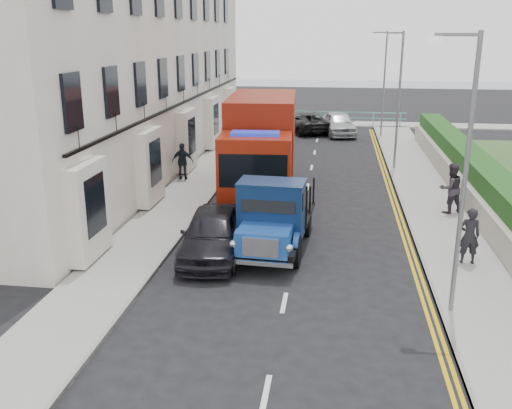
# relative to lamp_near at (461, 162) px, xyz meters

# --- Properties ---
(ground) EXTENTS (120.00, 120.00, 0.00)m
(ground) POSITION_rel_lamp_near_xyz_m (-4.18, 2.00, -4.00)
(ground) COLOR black
(ground) RESTS_ON ground
(pavement_west) EXTENTS (2.40, 38.00, 0.12)m
(pavement_west) POSITION_rel_lamp_near_xyz_m (-9.38, 11.00, -3.94)
(pavement_west) COLOR gray
(pavement_west) RESTS_ON ground
(pavement_east) EXTENTS (2.60, 38.00, 0.12)m
(pavement_east) POSITION_rel_lamp_near_xyz_m (1.12, 11.00, -3.94)
(pavement_east) COLOR gray
(pavement_east) RESTS_ON ground
(promenade) EXTENTS (30.00, 2.50, 0.12)m
(promenade) POSITION_rel_lamp_near_xyz_m (-4.18, 31.00, -3.94)
(promenade) COLOR gray
(promenade) RESTS_ON ground
(sea_plane) EXTENTS (120.00, 120.00, 0.00)m
(sea_plane) POSITION_rel_lamp_near_xyz_m (-4.18, 62.00, -4.00)
(sea_plane) COLOR slate
(sea_plane) RESTS_ON ground
(terrace_west) EXTENTS (6.31, 30.20, 14.25)m
(terrace_west) POSITION_rel_lamp_near_xyz_m (-13.65, 15.00, 3.17)
(terrace_west) COLOR silver
(terrace_west) RESTS_ON ground
(garden_east) EXTENTS (1.45, 28.00, 1.75)m
(garden_east) POSITION_rel_lamp_near_xyz_m (3.03, 11.00, -3.10)
(garden_east) COLOR #B2AD9E
(garden_east) RESTS_ON ground
(seafront_railing) EXTENTS (13.00, 0.08, 1.11)m
(seafront_railing) POSITION_rel_lamp_near_xyz_m (-4.18, 30.20, -3.42)
(seafront_railing) COLOR #59B2A5
(seafront_railing) RESTS_ON ground
(lamp_near) EXTENTS (1.23, 0.18, 7.00)m
(lamp_near) POSITION_rel_lamp_near_xyz_m (0.00, 0.00, 0.00)
(lamp_near) COLOR slate
(lamp_near) RESTS_ON ground
(lamp_mid) EXTENTS (1.23, 0.18, 7.00)m
(lamp_mid) POSITION_rel_lamp_near_xyz_m (0.00, 16.00, 0.00)
(lamp_mid) COLOR slate
(lamp_mid) RESTS_ON ground
(lamp_far) EXTENTS (1.23, 0.18, 7.00)m
(lamp_far) POSITION_rel_lamp_near_xyz_m (0.00, 26.00, 0.00)
(lamp_far) COLOR slate
(lamp_far) RESTS_ON ground
(bedford_lorry) EXTENTS (2.36, 5.32, 2.46)m
(bedford_lorry) POSITION_rel_lamp_near_xyz_m (-4.89, 3.42, -2.86)
(bedford_lorry) COLOR black
(bedford_lorry) RESTS_ON ground
(red_lorry) EXTENTS (3.28, 8.35, 4.29)m
(red_lorry) POSITION_rel_lamp_near_xyz_m (-6.16, 10.28, -1.71)
(red_lorry) COLOR black
(red_lorry) RESTS_ON ground
(parked_car_front) EXTENTS (2.18, 4.69, 1.56)m
(parked_car_front) POSITION_rel_lamp_near_xyz_m (-6.78, 3.00, -3.22)
(parked_car_front) COLOR black
(parked_car_front) RESTS_ON ground
(parked_car_mid) EXTENTS (2.24, 4.91, 1.56)m
(parked_car_mid) POSITION_rel_lamp_near_xyz_m (-6.78, 14.00, -3.22)
(parked_car_mid) COLOR teal
(parked_car_mid) RESTS_ON ground
(parked_car_rear) EXTENTS (2.19, 5.34, 1.55)m
(parked_car_rear) POSITION_rel_lamp_near_xyz_m (-7.43, 18.74, -3.22)
(parked_car_rear) COLOR #9B9B9F
(parked_car_rear) RESTS_ON ground
(seafront_car_left) EXTENTS (4.15, 5.68, 1.44)m
(seafront_car_left) POSITION_rel_lamp_near_xyz_m (-5.10, 27.26, -3.28)
(seafront_car_left) COLOR black
(seafront_car_left) RESTS_ON ground
(seafront_car_right) EXTENTS (2.75, 4.98, 1.60)m
(seafront_car_right) POSITION_rel_lamp_near_xyz_m (-2.77, 26.30, -3.20)
(seafront_car_right) COLOR #B3B4B8
(seafront_car_right) RESTS_ON ground
(pedestrian_east_near) EXTENTS (0.66, 0.45, 1.77)m
(pedestrian_east_near) POSITION_rel_lamp_near_xyz_m (1.17, 3.25, -2.99)
(pedestrian_east_near) COLOR black
(pedestrian_east_near) RESTS_ON pavement_east
(pedestrian_east_far) EXTENTS (1.18, 1.06, 1.98)m
(pedestrian_east_far) POSITION_rel_lamp_near_xyz_m (1.55, 8.46, -2.89)
(pedestrian_east_far) COLOR #332C36
(pedestrian_east_far) RESTS_ON pavement_east
(pedestrian_west_near) EXTENTS (1.06, 0.49, 1.77)m
(pedestrian_west_near) POSITION_rel_lamp_near_xyz_m (-10.18, 12.11, -2.99)
(pedestrian_west_near) COLOR black
(pedestrian_west_near) RESTS_ON pavement_west
(pedestrian_west_far) EXTENTS (1.05, 1.00, 1.80)m
(pedestrian_west_far) POSITION_rel_lamp_near_xyz_m (-9.06, 17.11, -2.98)
(pedestrian_west_far) COLOR #3C352B
(pedestrian_west_far) RESTS_ON pavement_west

